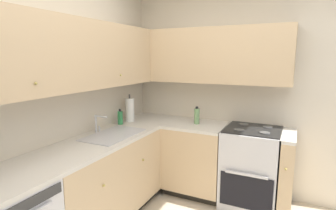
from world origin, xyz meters
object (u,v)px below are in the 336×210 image
oil_bottle (197,116)px  oven_range (251,166)px  soap_bottle (120,118)px  paper_towel_roll (130,110)px

oil_bottle → oven_range: bearing=-88.4°
oven_range → soap_bottle: soap_bottle is taller
oven_range → soap_bottle: 1.65m
oven_range → paper_towel_roll: bearing=100.2°
oven_range → oil_bottle: 0.86m
paper_towel_roll → oil_bottle: paper_towel_roll is taller
oven_range → soap_bottle: size_ratio=5.50×
oven_range → soap_bottle: (-0.45, 1.50, 0.52)m
soap_bottle → oil_bottle: bearing=-62.7°
soap_bottle → paper_towel_roll: (0.18, -0.02, 0.07)m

